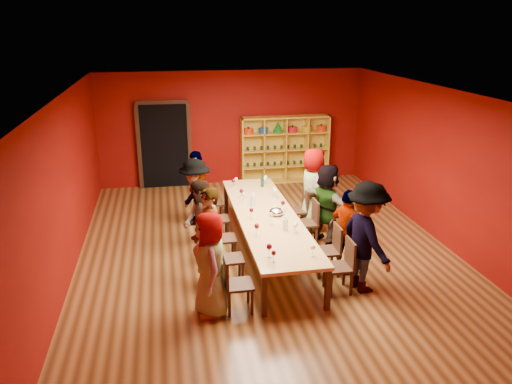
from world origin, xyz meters
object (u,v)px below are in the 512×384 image
(chair_person_left_2, at_px, (220,236))
(person_left_3, at_px, (196,201))
(chair_person_left_0, at_px, (233,281))
(chair_person_left_4, at_px, (210,200))
(person_left_0, at_px, (210,264))
(wine_bottle, at_px, (262,182))
(person_left_1, at_px, (209,238))
(spittoon_bowl, at_px, (276,212))
(person_right_0, at_px, (366,237))
(person_left_2, at_px, (201,223))
(person_right_3, at_px, (313,190))
(person_right_2, at_px, (327,204))
(chair_person_right_3, at_px, (300,208))
(person_left_4, at_px, (197,187))
(chair_person_right_0, at_px, (343,263))
(shelving_unit, at_px, (284,146))
(chair_person_left_3, at_px, (214,216))
(person_right_1, at_px, (347,232))
(tasting_table, at_px, (267,217))
(chair_person_left_1, at_px, (226,256))
(chair_person_right_1, at_px, (331,247))
(chair_person_right_2, at_px, (310,220))

(chair_person_left_2, bearing_deg, person_left_3, 110.17)
(chair_person_left_0, bearing_deg, chair_person_left_4, 90.00)
(person_left_0, xyz_separation_m, wine_bottle, (1.50, 3.59, 0.05))
(person_left_1, bearing_deg, spittoon_bowl, 111.04)
(chair_person_left_0, bearing_deg, person_right_0, 6.76)
(chair_person_left_0, xyz_separation_m, person_right_0, (2.18, 0.26, 0.42))
(person_left_1, bearing_deg, person_right_0, 60.27)
(person_left_2, relative_size, person_left_3, 0.92)
(person_left_0, height_order, person_right_3, person_right_3)
(person_right_2, bearing_deg, wine_bottle, 10.86)
(person_left_0, bearing_deg, chair_person_right_3, 138.05)
(person_right_3, bearing_deg, person_left_4, 72.37)
(person_right_0, bearing_deg, chair_person_left_4, 22.41)
(spittoon_bowl, bearing_deg, person_right_0, -56.00)
(chair_person_left_4, distance_m, person_right_2, 2.65)
(chair_person_right_3, bearing_deg, chair_person_right_0, -90.00)
(shelving_unit, height_order, person_left_3, shelving_unit)
(shelving_unit, relative_size, person_right_2, 1.49)
(chair_person_left_0, bearing_deg, person_left_1, 107.19)
(person_left_4, bearing_deg, chair_person_left_2, 13.09)
(person_left_0, xyz_separation_m, person_left_4, (0.08, 3.64, 0.00))
(chair_person_left_3, height_order, person_right_1, person_right_1)
(person_left_4, relative_size, person_right_2, 1.00)
(chair_person_left_4, bearing_deg, spittoon_bowl, -58.25)
(person_right_1, distance_m, wine_bottle, 2.88)
(person_left_1, xyz_separation_m, chair_person_right_3, (2.09, 1.96, -0.35))
(chair_person_left_4, distance_m, person_left_4, 0.41)
(chair_person_left_3, distance_m, chair_person_left_4, 0.97)
(chair_person_left_3, relative_size, chair_person_right_3, 1.00)
(tasting_table, distance_m, chair_person_left_0, 2.14)
(chair_person_left_3, xyz_separation_m, spittoon_bowl, (1.09, -0.79, 0.32))
(tasting_table, bearing_deg, chair_person_left_1, -130.95)
(chair_person_left_1, distance_m, person_right_0, 2.31)
(chair_person_right_1, relative_size, chair_person_right_2, 1.00)
(chair_person_left_4, relative_size, chair_person_right_3, 1.00)
(chair_person_left_2, height_order, chair_person_left_4, same)
(chair_person_left_4, height_order, chair_person_right_1, same)
(person_left_1, distance_m, wine_bottle, 3.07)
(person_left_2, relative_size, chair_person_right_2, 1.75)
(person_left_1, xyz_separation_m, spittoon_bowl, (1.36, 1.01, -0.03))
(tasting_table, xyz_separation_m, chair_person_left_2, (-0.91, -0.21, -0.20))
(chair_person_left_2, xyz_separation_m, person_right_3, (2.08, 1.12, 0.38))
(person_left_0, relative_size, chair_person_left_1, 1.82)
(chair_person_left_1, bearing_deg, chair_person_right_0, -18.73)
(chair_person_left_2, bearing_deg, chair_person_right_3, 31.69)
(person_left_4, xyz_separation_m, chair_person_right_3, (2.08, -0.80, -0.31))
(person_left_0, relative_size, person_right_0, 0.88)
(tasting_table, distance_m, person_left_4, 2.08)
(chair_person_left_3, xyz_separation_m, chair_person_right_1, (1.82, -1.81, 0.00))
(chair_person_left_1, xyz_separation_m, person_left_4, (-0.26, 2.76, 0.31))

